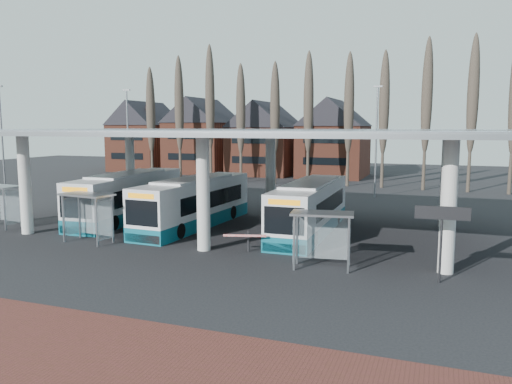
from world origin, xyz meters
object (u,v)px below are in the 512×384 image
(bus_2, at_px, (310,208))
(shelter_0, at_px, (1,197))
(bus_0, at_px, (129,197))
(shelter_2, at_px, (322,227))
(shelter_1, at_px, (89,207))
(bus_1, at_px, (195,203))

(bus_2, distance_m, shelter_0, 20.07)
(bus_0, xyz_separation_m, bus_2, (13.23, -0.06, -0.05))
(shelter_2, bearing_deg, shelter_1, 168.70)
(bus_1, relative_size, shelter_2, 3.86)
(shelter_0, bearing_deg, shelter_2, 0.34)
(shelter_2, bearing_deg, bus_1, 137.24)
(bus_0, xyz_separation_m, shelter_1, (2.13, -6.87, 0.47))
(shelter_2, bearing_deg, bus_2, 99.43)
(shelter_0, distance_m, shelter_2, 21.90)
(bus_0, bearing_deg, shelter_2, -29.25)
(bus_2, xyz_separation_m, shelter_0, (-19.36, -5.24, 0.48))
(bus_0, height_order, shelter_1, bus_0)
(bus_0, height_order, shelter_2, bus_0)
(bus_1, distance_m, bus_2, 7.65)
(bus_2, bearing_deg, shelter_1, -149.28)
(bus_2, distance_m, shelter_2, 7.82)
(bus_1, xyz_separation_m, shelter_2, (10.06, -6.79, 0.40))
(bus_2, relative_size, shelter_1, 3.63)
(bus_1, relative_size, shelter_0, 3.79)
(bus_0, bearing_deg, shelter_0, -142.88)
(bus_0, distance_m, shelter_1, 7.21)
(shelter_1, bearing_deg, shelter_2, 4.84)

